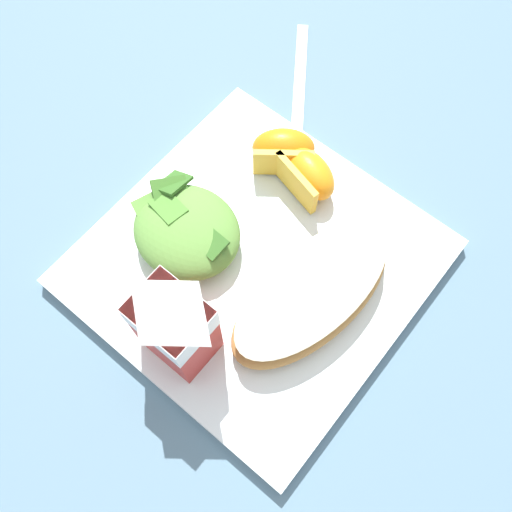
% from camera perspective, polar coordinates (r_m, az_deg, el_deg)
% --- Properties ---
extents(ground, '(3.00, 3.00, 0.00)m').
position_cam_1_polar(ground, '(0.53, -0.00, -1.11)').
color(ground, slate).
extents(white_plate, '(0.28, 0.28, 0.02)m').
position_cam_1_polar(white_plate, '(0.53, -0.00, -0.78)').
color(white_plate, silver).
rests_on(white_plate, ground).
extents(cheesy_pizza_bread, '(0.10, 0.18, 0.04)m').
position_cam_1_polar(cheesy_pizza_bread, '(0.49, 5.30, -4.10)').
color(cheesy_pizza_bread, '#B77F42').
rests_on(cheesy_pizza_bread, white_plate).
extents(green_salad_pile, '(0.10, 0.09, 0.04)m').
position_cam_1_polar(green_salad_pile, '(0.51, -6.95, 2.51)').
color(green_salad_pile, '#5B8E3D').
rests_on(green_salad_pile, white_plate).
extents(milk_carton, '(0.06, 0.04, 0.11)m').
position_cam_1_polar(milk_carton, '(0.44, -8.05, -6.81)').
color(milk_carton, '#B7332D').
rests_on(milk_carton, white_plate).
extents(orange_wedge_front, '(0.07, 0.05, 0.04)m').
position_cam_1_polar(orange_wedge_front, '(0.54, 5.18, 8.08)').
color(orange_wedge_front, orange).
rests_on(orange_wedge_front, white_plate).
extents(orange_wedge_middle, '(0.07, 0.07, 0.04)m').
position_cam_1_polar(orange_wedge_middle, '(0.55, 2.74, 10.53)').
color(orange_wedge_middle, orange).
rests_on(orange_wedge_middle, white_plate).
extents(metal_fork, '(0.12, 0.16, 0.01)m').
position_cam_1_polar(metal_fork, '(0.63, 4.25, 14.96)').
color(metal_fork, silver).
rests_on(metal_fork, ground).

